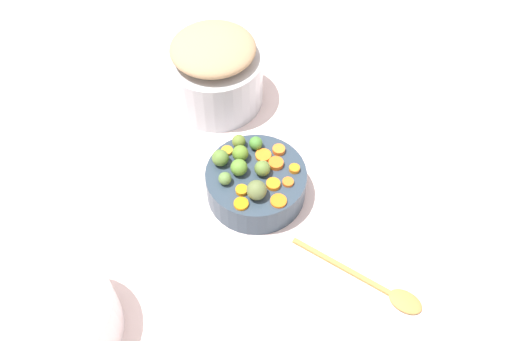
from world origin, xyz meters
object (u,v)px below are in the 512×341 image
serving_bowl_carrots (256,183)px  metal_pot (215,79)px  casserole_dish (58,319)px  wooden_spoon (383,290)px

serving_bowl_carrots → metal_pot: bearing=84.8°
serving_bowl_carrots → casserole_dish: casserole_dish is taller
wooden_spoon → casserole_dish: bearing=163.5°
metal_pot → wooden_spoon: bearing=-80.5°
wooden_spoon → metal_pot: bearing=99.5°
metal_pot → casserole_dish: bearing=-136.8°
casserole_dish → metal_pot: bearing=43.2°
wooden_spoon → serving_bowl_carrots: bearing=112.9°
serving_bowl_carrots → wooden_spoon: serving_bowl_carrots is taller
serving_bowl_carrots → casserole_dish: (-0.48, -0.15, 0.02)m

